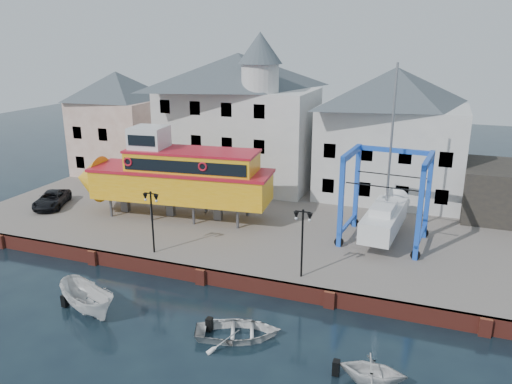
% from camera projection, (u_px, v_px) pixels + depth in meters
% --- Properties ---
extents(ground, '(140.00, 140.00, 0.00)m').
position_uv_depth(ground, '(201.00, 284.00, 30.72)').
color(ground, black).
rests_on(ground, ground).
extents(hardstanding, '(44.00, 22.00, 1.00)m').
position_uv_depth(hardstanding, '(262.00, 218.00, 40.42)').
color(hardstanding, '#675F59').
rests_on(hardstanding, ground).
extents(quay_wall, '(44.00, 0.47, 1.00)m').
position_uv_depth(quay_wall, '(202.00, 276.00, 30.66)').
color(quay_wall, maroon).
rests_on(quay_wall, ground).
extents(building_pink, '(8.00, 7.00, 10.30)m').
position_uv_depth(building_pink, '(119.00, 123.00, 50.99)').
color(building_pink, tan).
rests_on(building_pink, hardstanding).
extents(building_white_main, '(14.00, 8.30, 14.00)m').
position_uv_depth(building_white_main, '(239.00, 118.00, 46.63)').
color(building_white_main, '#B8B8B8').
rests_on(building_white_main, hardstanding).
extents(building_white_right, '(12.00, 8.00, 11.20)m').
position_uv_depth(building_white_right, '(392.00, 134.00, 42.79)').
color(building_white_right, '#B8B8B8').
rests_on(building_white_right, hardstanding).
extents(lamp_post_left, '(1.12, 0.32, 4.20)m').
position_uv_depth(lamp_post_left, '(151.00, 207.00, 31.88)').
color(lamp_post_left, black).
rests_on(lamp_post_left, hardstanding).
extents(lamp_post_right, '(1.12, 0.32, 4.20)m').
position_uv_depth(lamp_post_right, '(303.00, 226.00, 28.56)').
color(lamp_post_right, black).
rests_on(lamp_post_right, hardstanding).
extents(tour_boat, '(16.45, 5.51, 7.03)m').
position_uv_depth(tour_boat, '(169.00, 175.00, 38.64)').
color(tour_boat, '#59595E').
rests_on(tour_boat, hardstanding).
extents(travel_lift, '(5.96, 8.10, 12.03)m').
position_uv_depth(travel_lift, '(386.00, 211.00, 34.56)').
color(travel_lift, blue).
rests_on(travel_lift, hardstanding).
extents(van, '(3.67, 4.98, 1.26)m').
position_uv_depth(van, '(52.00, 199.00, 41.54)').
color(van, black).
rests_on(van, hardstanding).
extents(motorboat_a, '(4.98, 3.50, 1.80)m').
position_uv_depth(motorboat_a, '(89.00, 312.00, 27.56)').
color(motorboat_a, silver).
rests_on(motorboat_a, ground).
extents(motorboat_b, '(5.13, 4.41, 0.89)m').
position_uv_depth(motorboat_b, '(238.00, 337.00, 25.24)').
color(motorboat_b, silver).
rests_on(motorboat_b, ground).
extents(motorboat_c, '(2.98, 2.59, 1.54)m').
position_uv_depth(motorboat_c, '(372.00, 383.00, 21.87)').
color(motorboat_c, silver).
rests_on(motorboat_c, ground).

